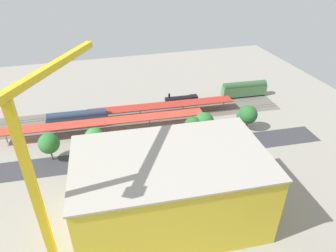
% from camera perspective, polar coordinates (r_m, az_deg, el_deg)
% --- Properties ---
extents(ground_plane, '(171.76, 171.76, 0.00)m').
position_cam_1_polar(ground_plane, '(94.12, -3.94, -3.56)').
color(ground_plane, gray).
rests_on(ground_plane, ground).
extents(rail_bed, '(108.04, 21.02, 0.01)m').
position_cam_1_polar(rail_bed, '(110.84, -6.11, 2.13)').
color(rail_bed, '#665E54').
rests_on(rail_bed, ground).
extents(street_asphalt, '(107.70, 15.41, 0.01)m').
position_cam_1_polar(street_asphalt, '(90.33, -3.30, -5.22)').
color(street_asphalt, '#38383D').
rests_on(street_asphalt, ground).
extents(track_rails, '(107.17, 14.60, 0.12)m').
position_cam_1_polar(track_rails, '(110.75, -6.11, 2.21)').
color(track_rails, '#9E9EA8').
rests_on(track_rails, ground).
extents(platform_canopy_near, '(66.19, 8.61, 4.27)m').
position_cam_1_polar(platform_canopy_near, '(100.01, -11.97, 0.80)').
color(platform_canopy_near, '#C63D2D').
rests_on(platform_canopy_near, ground).
extents(platform_canopy_far, '(52.08, 8.00, 4.03)m').
position_cam_1_polar(platform_canopy_far, '(108.23, -1.15, 3.85)').
color(platform_canopy_far, '#A82D23').
rests_on(platform_canopy_far, ground).
extents(locomotive, '(13.95, 3.36, 4.92)m').
position_cam_1_polar(locomotive, '(116.91, 2.83, 4.86)').
color(locomotive, black).
rests_on(locomotive, ground).
extents(passenger_coach, '(18.37, 4.18, 6.39)m').
position_cam_1_polar(passenger_coach, '(126.01, 14.10, 6.78)').
color(passenger_coach, black).
rests_on(passenger_coach, ground).
extents(freight_coach_far, '(20.00, 4.08, 6.05)m').
position_cam_1_polar(freight_coach_far, '(105.60, -16.53, 1.32)').
color(freight_coach_far, black).
rests_on(freight_coach_far, ground).
extents(parked_car_0, '(4.76, 2.05, 1.70)m').
position_cam_1_polar(parked_car_0, '(94.62, 12.46, -3.57)').
color(parked_car_0, black).
rests_on(parked_car_0, ground).
extents(parked_car_1, '(4.19, 2.17, 1.85)m').
position_cam_1_polar(parked_car_1, '(91.93, 8.42, -4.19)').
color(parked_car_1, black).
rests_on(parked_car_1, ground).
extents(parked_car_2, '(4.06, 1.92, 1.66)m').
position_cam_1_polar(parked_car_2, '(89.84, 4.15, -4.90)').
color(parked_car_2, black).
rests_on(parked_car_2, ground).
extents(parked_car_3, '(4.14, 1.91, 1.76)m').
position_cam_1_polar(parked_car_3, '(88.00, 0.01, -5.65)').
color(parked_car_3, black).
rests_on(parked_car_3, ground).
extents(parked_car_4, '(4.41, 2.16, 1.54)m').
position_cam_1_polar(parked_car_4, '(86.85, -4.53, -6.41)').
color(parked_car_4, black).
rests_on(parked_car_4, ground).
extents(parked_car_5, '(4.49, 1.96, 1.53)m').
position_cam_1_polar(parked_car_5, '(86.30, -9.69, -7.11)').
color(parked_car_5, black).
rests_on(parked_car_5, ground).
extents(construction_building, '(40.25, 25.35, 16.65)m').
position_cam_1_polar(construction_building, '(66.47, 0.46, -11.70)').
color(construction_building, yellow).
rests_on(construction_building, ground).
extents(construction_roof_slab, '(40.88, 25.99, 0.40)m').
position_cam_1_polar(construction_roof_slab, '(60.98, 0.49, -5.83)').
color(construction_roof_slab, '#ADA89E').
rests_on(construction_roof_slab, construction_building).
extents(tower_crane, '(16.22, 26.97, 37.27)m').
position_cam_1_polar(tower_crane, '(53.94, -22.79, -6.76)').
color(tower_crane, gray).
rests_on(tower_crane, ground).
extents(box_truck_0, '(9.01, 3.09, 3.52)m').
position_cam_1_polar(box_truck_0, '(82.92, -4.50, -7.59)').
color(box_truck_0, black).
rests_on(box_truck_0, ground).
extents(street_tree_0, '(4.63, 4.63, 6.83)m').
position_cam_1_polar(street_tree_0, '(103.00, 13.96, 1.76)').
color(street_tree_0, brown).
rests_on(street_tree_0, ground).
extents(street_tree_1, '(5.80, 5.80, 8.17)m').
position_cam_1_polar(street_tree_1, '(90.36, -13.59, -2.10)').
color(street_tree_1, brown).
rests_on(street_tree_1, ground).
extents(street_tree_2, '(5.86, 5.86, 8.55)m').
position_cam_1_polar(street_tree_2, '(90.95, -21.39, -3.05)').
color(street_tree_2, brown).
rests_on(street_tree_2, ground).
extents(street_tree_3, '(6.27, 6.27, 8.47)m').
position_cam_1_polar(street_tree_3, '(95.78, 6.78, 0.73)').
color(street_tree_3, brown).
rests_on(street_tree_3, ground).
extents(street_tree_4, '(6.00, 6.00, 8.67)m').
position_cam_1_polar(street_tree_4, '(101.93, 14.77, 2.06)').
color(street_tree_4, brown).
rests_on(street_tree_4, ground).
extents(street_tree_5, '(5.46, 5.46, 7.76)m').
position_cam_1_polar(street_tree_5, '(94.29, 4.72, 0.12)').
color(street_tree_5, brown).
rests_on(street_tree_5, ground).
extents(traffic_light, '(0.50, 0.36, 6.61)m').
position_cam_1_polar(traffic_light, '(90.79, -16.67, -3.08)').
color(traffic_light, '#333333').
rests_on(traffic_light, ground).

